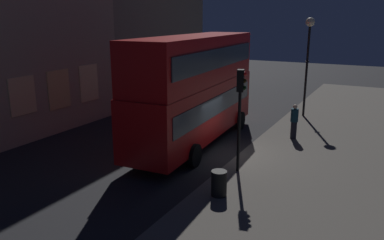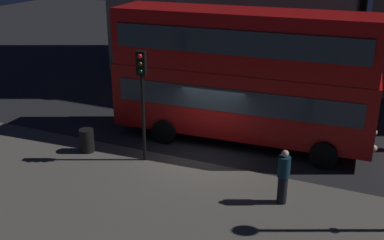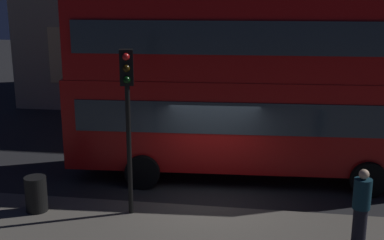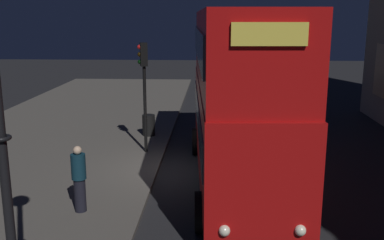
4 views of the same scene
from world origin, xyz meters
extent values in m
plane|color=#232326|center=(0.00, 0.00, 0.00)|extent=(80.00, 80.00, 0.00)
cube|color=#F2D18C|center=(-7.89, 9.57, 2.60)|extent=(1.48, 0.06, 2.55)
cube|color=#F2D18C|center=(-5.57, 9.57, 2.31)|extent=(1.48, 0.06, 1.91)
cube|color=#F9E09E|center=(-3.25, 9.57, 2.46)|extent=(1.48, 0.06, 1.86)
cube|color=#E5C67F|center=(-0.93, 9.57, 2.40)|extent=(1.48, 0.06, 2.09)
cube|color=#F9E09E|center=(1.39, 9.57, 2.42)|extent=(1.48, 0.06, 2.14)
cube|color=#B20F0F|center=(0.70, 2.11, 1.81)|extent=(10.38, 3.01, 2.62)
cube|color=#B20F0F|center=(0.70, 2.11, 4.23)|extent=(10.18, 2.95, 2.22)
cube|color=#2D3842|center=(0.70, 2.11, 2.14)|extent=(9.57, 3.02, 0.90)
cube|color=#2D3842|center=(0.70, 2.11, 4.34)|extent=(9.57, 3.02, 0.90)
cylinder|color=black|center=(4.11, 3.57, 0.50)|extent=(1.02, 0.30, 1.01)
cylinder|color=black|center=(4.26, 1.06, 0.50)|extent=(1.02, 0.30, 1.01)
cylinder|color=black|center=(-2.19, 3.21, 0.50)|extent=(1.02, 0.30, 1.01)
cylinder|color=black|center=(-2.04, 0.69, 0.50)|extent=(1.02, 0.30, 1.01)
cylinder|color=black|center=(-1.88, -1.19, 1.76)|extent=(0.12, 0.12, 3.28)
cube|color=black|center=(-1.88, -1.19, 3.82)|extent=(0.37, 0.33, 0.85)
sphere|color=red|center=(-1.84, -1.33, 4.09)|extent=(0.17, 0.17, 0.17)
sphere|color=black|center=(-1.84, -1.33, 3.82)|extent=(0.17, 0.17, 0.17)
sphere|color=black|center=(-1.84, -1.33, 3.55)|extent=(0.17, 0.17, 0.17)
cylinder|color=black|center=(3.51, -2.12, 0.57)|extent=(0.31, 0.31, 0.91)
cylinder|color=#0F2D3D|center=(3.51, -2.12, 1.36)|extent=(0.38, 0.38, 0.67)
sphere|color=beige|center=(3.51, -2.12, 1.81)|extent=(0.22, 0.22, 0.22)
cylinder|color=black|center=(-4.28, -1.43, 0.57)|extent=(0.55, 0.55, 0.91)
camera|label=1|loc=(-15.63, -6.41, 6.14)|focal=35.99mm
camera|label=2|loc=(6.12, -14.90, 7.82)|focal=43.85mm
camera|label=3|loc=(1.46, -12.79, 5.66)|focal=48.07mm
camera|label=4|loc=(14.29, 1.37, 5.15)|focal=41.48mm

